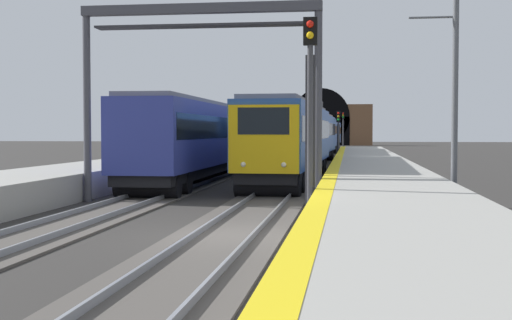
# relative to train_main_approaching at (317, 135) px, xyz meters

# --- Properties ---
(ground_plane) EXTENTS (320.00, 320.00, 0.00)m
(ground_plane) POSITION_rel_train_main_approaching_xyz_m (-47.60, -0.00, -2.35)
(ground_plane) COLOR #302D2B
(platform_right) EXTENTS (112.00, 4.15, 1.06)m
(platform_right) POSITION_rel_train_main_approaching_xyz_m (-47.60, -4.18, -1.81)
(platform_right) COLOR #9E9B93
(platform_right) RESTS_ON ground_plane
(platform_right_edge_strip) EXTENTS (112.00, 0.50, 0.01)m
(platform_right_edge_strip) POSITION_rel_train_main_approaching_xyz_m (-47.60, -2.35, -1.28)
(platform_right_edge_strip) COLOR yellow
(platform_right_edge_strip) RESTS_ON platform_right
(track_main_line) EXTENTS (160.00, 2.83, 0.21)m
(track_main_line) POSITION_rel_train_main_approaching_xyz_m (-47.60, -0.00, -2.30)
(track_main_line) COLOR #4C4742
(track_main_line) RESTS_ON ground_plane
(track_adjacent_line) EXTENTS (160.00, 2.68, 0.21)m
(track_adjacent_line) POSITION_rel_train_main_approaching_xyz_m (-47.60, 4.81, -2.30)
(track_adjacent_line) COLOR #4C4742
(track_adjacent_line) RESTS_ON ground_plane
(train_main_approaching) EXTENTS (77.02, 3.37, 5.01)m
(train_main_approaching) POSITION_rel_train_main_approaching_xyz_m (0.00, 0.00, 0.00)
(train_main_approaching) COLOR #264C99
(train_main_approaching) RESTS_ON ground_plane
(train_adjacent_platform) EXTENTS (63.74, 2.82, 5.06)m
(train_adjacent_platform) POSITION_rel_train_main_approaching_xyz_m (-7.86, 4.81, 0.04)
(train_adjacent_platform) COLOR navy
(train_adjacent_platform) RESTS_ON ground_plane
(railway_signal_near) EXTENTS (0.39, 0.38, 5.74)m
(railway_signal_near) POSITION_rel_train_main_approaching_xyz_m (-45.55, -1.95, 0.98)
(railway_signal_near) COLOR #38383D
(railway_signal_near) RESTS_ON ground_plane
(railway_signal_mid) EXTENTS (0.39, 0.38, 4.55)m
(railway_signal_mid) POSITION_rel_train_main_approaching_xyz_m (0.85, -1.95, 0.44)
(railway_signal_mid) COLOR #38383D
(railway_signal_mid) RESTS_ON ground_plane
(railway_signal_far) EXTENTS (0.39, 0.38, 5.72)m
(railway_signal_far) POSITION_rel_train_main_approaching_xyz_m (46.06, -1.95, 1.09)
(railway_signal_far) COLOR #38383D
(railway_signal_far) RESTS_ON ground_plane
(overhead_signal_gantry) EXTENTS (0.70, 8.89, 7.27)m
(overhead_signal_gantry) POSITION_rel_train_main_approaching_xyz_m (-39.75, 2.40, 3.15)
(overhead_signal_gantry) COLOR #3F3F47
(overhead_signal_gantry) RESTS_ON ground_plane
(tunnel_portal) EXTENTS (2.65, 19.31, 10.84)m
(tunnel_portal) POSITION_rel_train_main_approaching_xyz_m (67.52, 2.40, 1.57)
(tunnel_portal) COLOR brown
(tunnel_portal) RESTS_ON ground_plane
(catenary_mast_near) EXTENTS (0.22, 1.71, 7.22)m
(catenary_mast_near) POSITION_rel_train_main_approaching_xyz_m (-39.63, -6.63, 1.35)
(catenary_mast_near) COLOR #595B60
(catenary_mast_near) RESTS_ON ground_plane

